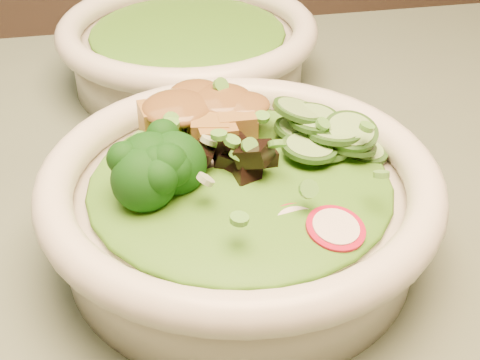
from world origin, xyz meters
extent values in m
cube|color=#515F4F|center=(0.00, 0.00, 0.73)|extent=(1.20, 0.80, 0.03)
cylinder|color=silver|center=(-0.13, 0.01, 0.77)|extent=(0.22, 0.22, 0.05)
torus|color=silver|center=(-0.13, 0.01, 0.80)|extent=(0.25, 0.25, 0.02)
cylinder|color=silver|center=(-0.13, 0.26, 0.77)|extent=(0.21, 0.21, 0.05)
torus|color=silver|center=(-0.13, 0.26, 0.80)|extent=(0.24, 0.24, 0.02)
ellipsoid|color=#2D6415|center=(-0.13, 0.01, 0.81)|extent=(0.19, 0.19, 0.02)
ellipsoid|color=#2D6415|center=(-0.13, 0.26, 0.80)|extent=(0.16, 0.16, 0.02)
ellipsoid|color=brown|center=(-0.15, 0.07, 0.83)|extent=(0.06, 0.05, 0.01)
camera|label=1|loc=(-0.20, -0.31, 1.04)|focal=50.00mm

